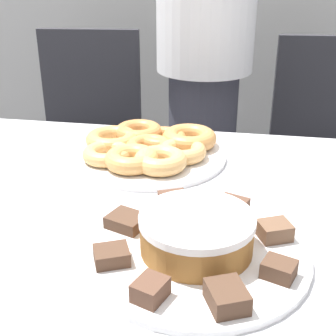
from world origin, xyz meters
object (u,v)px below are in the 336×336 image
(plate_donuts, at_px, (149,155))
(frosted_cake, at_px, (197,233))
(office_chair_left, at_px, (88,156))
(office_chair_right, at_px, (326,173))
(person_standing, at_px, (205,52))
(plate_cake, at_px, (196,252))

(plate_donuts, bearing_deg, frosted_cake, -67.13)
(office_chair_left, bearing_deg, frosted_cake, -67.95)
(office_chair_right, bearing_deg, office_chair_left, 175.33)
(plate_donuts, bearing_deg, person_standing, 83.64)
(frosted_cake, bearing_deg, plate_cake, 45.00)
(office_chair_right, distance_m, frosted_cake, 1.14)
(plate_cake, height_order, plate_donuts, same)
(person_standing, height_order, office_chair_left, person_standing)
(office_chair_left, xyz_separation_m, plate_donuts, (0.40, -0.67, 0.31))
(office_chair_right, distance_m, plate_cake, 1.13)
(plate_cake, xyz_separation_m, plate_donuts, (-0.15, 0.36, 0.00))
(plate_donuts, relative_size, frosted_cake, 2.00)
(office_chair_left, relative_size, plate_donuts, 2.52)
(person_standing, bearing_deg, frosted_cake, -84.60)
(office_chair_right, height_order, plate_donuts, office_chair_right)
(office_chair_left, xyz_separation_m, office_chair_right, (0.91, 0.00, 0.00))
(office_chair_left, relative_size, plate_cake, 2.54)
(plate_cake, distance_m, frosted_cake, 0.03)
(office_chair_left, xyz_separation_m, plate_cake, (0.55, -1.02, 0.31))
(office_chair_left, distance_m, plate_donuts, 0.84)
(plate_cake, bearing_deg, plate_donuts, 112.87)
(office_chair_left, distance_m, frosted_cake, 1.21)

